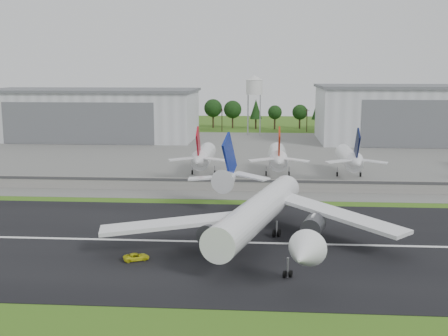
# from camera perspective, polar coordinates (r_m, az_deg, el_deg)

# --- Properties ---
(ground) EXTENTS (600.00, 600.00, 0.00)m
(ground) POSITION_cam_1_polar(r_m,az_deg,el_deg) (97.05, 3.78, -9.45)
(ground) COLOR #396117
(ground) RESTS_ON ground
(runway) EXTENTS (320.00, 60.00, 0.10)m
(runway) POSITION_cam_1_polar(r_m,az_deg,el_deg) (106.52, 3.83, -7.63)
(runway) COLOR black
(runway) RESTS_ON ground
(runway_centerline) EXTENTS (220.00, 1.00, 0.02)m
(runway_centerline) POSITION_cam_1_polar(r_m,az_deg,el_deg) (106.50, 3.83, -7.60)
(runway_centerline) COLOR white
(runway_centerline) RESTS_ON runway
(apron) EXTENTS (320.00, 150.00, 0.10)m
(apron) POSITION_cam_1_polar(r_m,az_deg,el_deg) (213.95, 4.03, 1.33)
(apron) COLOR slate
(apron) RESTS_ON ground
(blast_fence) EXTENTS (240.00, 0.61, 3.50)m
(blast_fence) POSITION_cam_1_polar(r_m,az_deg,el_deg) (149.64, 3.96, -1.76)
(blast_fence) COLOR gray
(blast_fence) RESTS_ON ground
(hangar_west) EXTENTS (97.00, 44.00, 23.20)m
(hangar_west) POSITION_cam_1_polar(r_m,az_deg,el_deg) (269.51, -13.24, 5.37)
(hangar_west) COLOR silver
(hangar_west) RESTS_ON ground
(hangar_east) EXTENTS (102.00, 47.00, 25.20)m
(hangar_east) POSITION_cam_1_polar(r_m,az_deg,el_deg) (267.80, 20.43, 5.19)
(hangar_east) COLOR silver
(hangar_east) RESTS_ON ground
(water_tower) EXTENTS (8.40, 8.40, 29.40)m
(water_tower) POSITION_cam_1_polar(r_m,az_deg,el_deg) (276.66, 3.10, 8.41)
(water_tower) COLOR #99999E
(water_tower) RESTS_ON ground
(utility_poles) EXTENTS (230.00, 3.00, 12.00)m
(utility_poles) POSITION_cam_1_polar(r_m,az_deg,el_deg) (293.29, 4.09, 3.68)
(utility_poles) COLOR black
(utility_poles) RESTS_ON ground
(treeline) EXTENTS (320.00, 16.00, 22.00)m
(treeline) POSITION_cam_1_polar(r_m,az_deg,el_deg) (308.21, 4.10, 3.99)
(treeline) COLOR black
(treeline) RESTS_ON ground
(main_airliner) EXTENTS (55.18, 58.35, 18.17)m
(main_airliner) POSITION_cam_1_polar(r_m,az_deg,el_deg) (104.75, 3.57, -5.17)
(main_airliner) COLOR white
(main_airliner) RESTS_ON runway
(ground_vehicle) EXTENTS (4.87, 3.71, 1.23)m
(ground_vehicle) POSITION_cam_1_polar(r_m,az_deg,el_deg) (98.02, -8.90, -8.91)
(ground_vehicle) COLOR yellow
(ground_vehicle) RESTS_ON runway
(parked_jet_red_a) EXTENTS (7.36, 31.29, 16.49)m
(parked_jet_red_a) POSITION_cam_1_polar(r_m,az_deg,el_deg) (171.11, -2.16, 1.17)
(parked_jet_red_a) COLOR silver
(parked_jet_red_a) RESTS_ON ground
(parked_jet_red_b) EXTENTS (7.36, 31.29, 16.58)m
(parked_jet_red_b) POSITION_cam_1_polar(r_m,az_deg,el_deg) (170.14, 5.50, 1.11)
(parked_jet_red_b) COLOR white
(parked_jet_red_b) RESTS_ON ground
(parked_jet_navy) EXTENTS (7.36, 31.29, 16.40)m
(parked_jet_navy) POSITION_cam_1_polar(r_m,az_deg,el_deg) (172.01, 12.70, 0.95)
(parked_jet_navy) COLOR white
(parked_jet_navy) RESTS_ON ground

